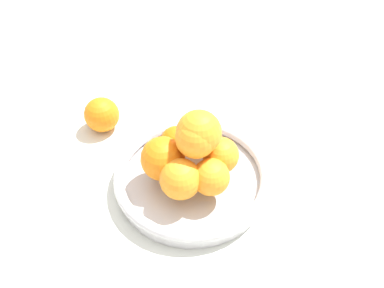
{
  "coord_description": "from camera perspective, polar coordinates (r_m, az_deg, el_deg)",
  "views": [
    {
      "loc": [
        -0.04,
        0.48,
        0.59
      ],
      "look_at": [
        0.0,
        0.0,
        0.11
      ],
      "focal_mm": 35.0,
      "sensor_mm": 36.0,
      "label": 1
    }
  ],
  "objects": [
    {
      "name": "ground_plane",
      "position": [
        0.76,
        -0.0,
        -6.05
      ],
      "size": [
        4.0,
        4.0,
        0.0
      ],
      "primitive_type": "plane",
      "color": "silver"
    },
    {
      "name": "fruit_bowl",
      "position": [
        0.75,
        -0.0,
        -5.01
      ],
      "size": [
        0.31,
        0.31,
        0.04
      ],
      "color": "silver",
      "rests_on": "ground_plane"
    },
    {
      "name": "orange_pile",
      "position": [
        0.69,
        -0.05,
        -1.29
      ],
      "size": [
        0.18,
        0.18,
        0.14
      ],
      "color": "orange",
      "rests_on": "fruit_bowl"
    },
    {
      "name": "stray_orange",
      "position": [
        0.88,
        -13.58,
        4.37
      ],
      "size": [
        0.08,
        0.08,
        0.08
      ],
      "primitive_type": "sphere",
      "color": "orange",
      "rests_on": "ground_plane"
    }
  ]
}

